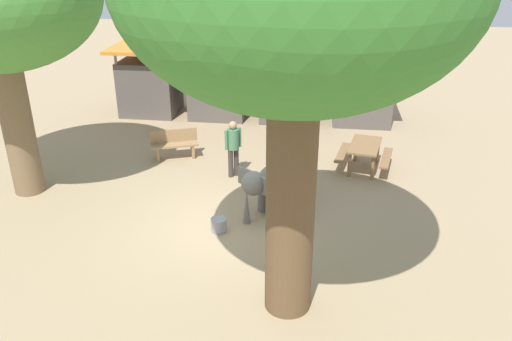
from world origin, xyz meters
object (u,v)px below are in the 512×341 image
(wooden_bench, at_px, (175,143))
(feed_bucket, at_px, (219,225))
(market_stall_orange, at_px, (150,83))
(market_stall_teal, at_px, (290,88))
(market_stall_blue, at_px, (363,91))
(market_stall_red, at_px, (219,85))
(elephant, at_px, (273,181))
(picnic_table_near, at_px, (365,151))
(person_handler, at_px, (233,145))

(wooden_bench, height_order, feed_bucket, wooden_bench)
(market_stall_orange, bearing_deg, feed_bucket, -62.81)
(market_stall_teal, relative_size, market_stall_blue, 1.00)
(market_stall_orange, xyz_separation_m, market_stall_red, (2.60, 0.00, 0.00))
(elephant, distance_m, market_stall_orange, 8.82)
(market_stall_orange, distance_m, market_stall_blue, 7.80)
(market_stall_teal, xyz_separation_m, market_stall_blue, (2.60, 0.00, 0.00))
(market_stall_orange, xyz_separation_m, market_stall_blue, (7.80, 0.00, 0.00))
(market_stall_red, bearing_deg, picnic_table_near, -40.06)
(wooden_bench, height_order, picnic_table_near, wooden_bench)
(wooden_bench, bearing_deg, market_stall_red, -118.46)
(market_stall_teal, bearing_deg, market_stall_red, 180.00)
(person_handler, bearing_deg, wooden_bench, -157.22)
(market_stall_teal, xyz_separation_m, feed_bucket, (-1.02, -8.14, -0.98))
(picnic_table_near, height_order, market_stall_blue, market_stall_blue)
(wooden_bench, bearing_deg, person_handler, 131.56)
(picnic_table_near, height_order, market_stall_red, market_stall_red)
(elephant, distance_m, market_stall_red, 7.55)
(market_stall_blue, bearing_deg, market_stall_teal, 180.00)
(market_stall_red, height_order, feed_bucket, market_stall_red)
(picnic_table_near, relative_size, feed_bucket, 4.87)
(market_stall_teal, bearing_deg, feed_bucket, -97.15)
(elephant, distance_m, wooden_bench, 4.38)
(market_stall_orange, bearing_deg, person_handler, -52.13)
(market_stall_teal, relative_size, feed_bucket, 7.00)
(picnic_table_near, relative_size, market_stall_teal, 0.70)
(wooden_bench, distance_m, feed_bucket, 4.54)
(picnic_table_near, xyz_separation_m, market_stall_red, (-5.06, 4.25, 0.55))
(person_handler, xyz_separation_m, market_stall_blue, (3.78, 5.17, 0.19))
(person_handler, xyz_separation_m, feed_bucket, (0.16, -2.97, -0.79))
(market_stall_red, distance_m, feed_bucket, 8.35)
(picnic_table_near, bearing_deg, elephant, -29.25)
(picnic_table_near, relative_size, market_stall_red, 0.70)
(market_stall_red, bearing_deg, market_stall_teal, 0.00)
(elephant, xyz_separation_m, wooden_bench, (-3.27, 2.89, -0.34))
(elephant, bearing_deg, person_handler, -104.70)
(market_stall_teal, bearing_deg, market_stall_orange, 180.00)
(market_stall_blue, distance_m, feed_bucket, 8.96)
(elephant, xyz_separation_m, market_stall_teal, (-0.12, 7.03, 0.33))
(wooden_bench, xyz_separation_m, feed_bucket, (2.13, -4.00, -0.31))
(elephant, bearing_deg, market_stall_orange, -102.48)
(elephant, xyz_separation_m, person_handler, (-1.30, 1.86, 0.14))
(person_handler, xyz_separation_m, picnic_table_near, (3.64, 0.92, -0.36))
(market_stall_blue, bearing_deg, market_stall_orange, 180.00)
(person_handler, relative_size, market_stall_teal, 0.64)
(person_handler, relative_size, market_stall_blue, 0.64)
(picnic_table_near, distance_m, feed_bucket, 5.23)
(person_handler, xyz_separation_m, wooden_bench, (-1.98, 1.03, -0.48))
(person_handler, distance_m, market_stall_red, 5.37)
(wooden_bench, bearing_deg, elephant, 117.69)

